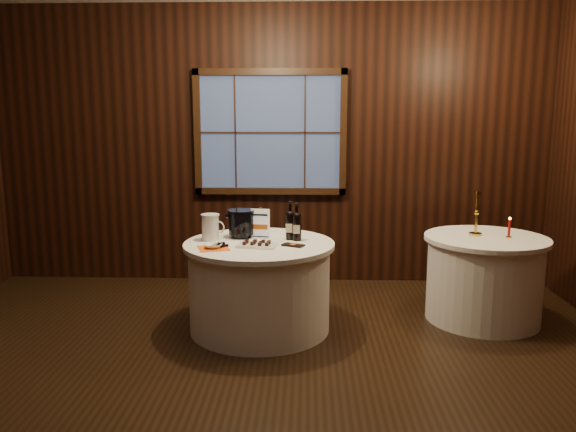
{
  "coord_description": "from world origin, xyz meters",
  "views": [
    {
      "loc": [
        0.41,
        -3.63,
        1.83
      ],
      "look_at": [
        0.25,
        0.9,
        1.02
      ],
      "focal_mm": 35.0,
      "sensor_mm": 36.0,
      "label": 1
    }
  ],
  "objects_px": {
    "brass_candlestick": "(476,219)",
    "port_bottle_left": "(290,223)",
    "sign_stand": "(261,228)",
    "grape_bunch": "(222,245)",
    "main_table": "(260,286)",
    "side_table": "(484,278)",
    "cracker_bowl": "(213,246)",
    "ice_bucket": "(241,223)",
    "chocolate_box": "(293,245)",
    "chocolate_plate": "(257,244)",
    "red_candle": "(509,230)",
    "glass_pitcher": "(211,227)",
    "port_bottle_right": "(297,224)"
  },
  "relations": [
    {
      "from": "port_bottle_right",
      "to": "glass_pitcher",
      "type": "relative_size",
      "value": 1.43
    },
    {
      "from": "port_bottle_left",
      "to": "ice_bucket",
      "type": "xyz_separation_m",
      "value": [
        -0.43,
        0.07,
        -0.02
      ]
    },
    {
      "from": "side_table",
      "to": "ice_bucket",
      "type": "distance_m",
      "value": 2.24
    },
    {
      "from": "port_bottle_left",
      "to": "chocolate_box",
      "type": "height_order",
      "value": "port_bottle_left"
    },
    {
      "from": "chocolate_box",
      "to": "glass_pitcher",
      "type": "xyz_separation_m",
      "value": [
        -0.72,
        0.2,
        0.11
      ]
    },
    {
      "from": "main_table",
      "to": "chocolate_box",
      "type": "height_order",
      "value": "chocolate_box"
    },
    {
      "from": "main_table",
      "to": "side_table",
      "type": "distance_m",
      "value": 2.02
    },
    {
      "from": "port_bottle_left",
      "to": "port_bottle_right",
      "type": "bearing_deg",
      "value": -16.41
    },
    {
      "from": "main_table",
      "to": "ice_bucket",
      "type": "xyz_separation_m",
      "value": [
        -0.17,
        0.19,
        0.51
      ]
    },
    {
      "from": "grape_bunch",
      "to": "brass_candlestick",
      "type": "relative_size",
      "value": 0.43
    },
    {
      "from": "sign_stand",
      "to": "red_candle",
      "type": "relative_size",
      "value": 1.46
    },
    {
      "from": "sign_stand",
      "to": "port_bottle_right",
      "type": "height_order",
      "value": "port_bottle_right"
    },
    {
      "from": "side_table",
      "to": "chocolate_plate",
      "type": "xyz_separation_m",
      "value": [
        -2.0,
        -0.45,
        0.4
      ]
    },
    {
      "from": "chocolate_plate",
      "to": "chocolate_box",
      "type": "xyz_separation_m",
      "value": [
        0.29,
        0.02,
        -0.01
      ]
    },
    {
      "from": "ice_bucket",
      "to": "red_candle",
      "type": "relative_size",
      "value": 1.32
    },
    {
      "from": "chocolate_plate",
      "to": "red_candle",
      "type": "relative_size",
      "value": 1.88
    },
    {
      "from": "port_bottle_left",
      "to": "cracker_bowl",
      "type": "height_order",
      "value": "port_bottle_left"
    },
    {
      "from": "brass_candlestick",
      "to": "cracker_bowl",
      "type": "bearing_deg",
      "value": -165.41
    },
    {
      "from": "ice_bucket",
      "to": "chocolate_box",
      "type": "height_order",
      "value": "ice_bucket"
    },
    {
      "from": "sign_stand",
      "to": "ice_bucket",
      "type": "relative_size",
      "value": 1.1
    },
    {
      "from": "grape_bunch",
      "to": "main_table",
      "type": "bearing_deg",
      "value": 36.35
    },
    {
      "from": "ice_bucket",
      "to": "cracker_bowl",
      "type": "bearing_deg",
      "value": -112.57
    },
    {
      "from": "side_table",
      "to": "glass_pitcher",
      "type": "relative_size",
      "value": 4.75
    },
    {
      "from": "chocolate_plate",
      "to": "red_candle",
      "type": "xyz_separation_m",
      "value": [
        2.18,
        0.4,
        0.06
      ]
    },
    {
      "from": "side_table",
      "to": "brass_candlestick",
      "type": "distance_m",
      "value": 0.54
    },
    {
      "from": "side_table",
      "to": "ice_bucket",
      "type": "bearing_deg",
      "value": -177.21
    },
    {
      "from": "chocolate_box",
      "to": "brass_candlestick",
      "type": "bearing_deg",
      "value": 42.36
    },
    {
      "from": "main_table",
      "to": "cracker_bowl",
      "type": "xyz_separation_m",
      "value": [
        -0.35,
        -0.23,
        0.4
      ]
    },
    {
      "from": "cracker_bowl",
      "to": "brass_candlestick",
      "type": "distance_m",
      "value": 2.35
    },
    {
      "from": "chocolate_plate",
      "to": "main_table",
      "type": "bearing_deg",
      "value": 88.93
    },
    {
      "from": "side_table",
      "to": "red_candle",
      "type": "relative_size",
      "value": 5.84
    },
    {
      "from": "sign_stand",
      "to": "chocolate_plate",
      "type": "xyz_separation_m",
      "value": [
        -0.0,
        -0.31,
        -0.07
      ]
    },
    {
      "from": "chocolate_box",
      "to": "brass_candlestick",
      "type": "height_order",
      "value": "brass_candlestick"
    },
    {
      "from": "port_bottle_left",
      "to": "side_table",
      "type": "bearing_deg",
      "value": 20.51
    },
    {
      "from": "grape_bunch",
      "to": "cracker_bowl",
      "type": "height_order",
      "value": "same"
    },
    {
      "from": "brass_candlestick",
      "to": "red_candle",
      "type": "relative_size",
      "value": 2.18
    },
    {
      "from": "main_table",
      "to": "sign_stand",
      "type": "bearing_deg",
      "value": 90.43
    },
    {
      "from": "brass_candlestick",
      "to": "sign_stand",
      "type": "bearing_deg",
      "value": -174.32
    },
    {
      "from": "sign_stand",
      "to": "glass_pitcher",
      "type": "distance_m",
      "value": 0.43
    },
    {
      "from": "brass_candlestick",
      "to": "port_bottle_left",
      "type": "bearing_deg",
      "value": -171.92
    },
    {
      "from": "ice_bucket",
      "to": "glass_pitcher",
      "type": "height_order",
      "value": "ice_bucket"
    },
    {
      "from": "port_bottle_left",
      "to": "ice_bucket",
      "type": "bearing_deg",
      "value": -174.75
    },
    {
      "from": "red_candle",
      "to": "glass_pitcher",
      "type": "bearing_deg",
      "value": -176.02
    },
    {
      "from": "sign_stand",
      "to": "grape_bunch",
      "type": "bearing_deg",
      "value": -118.74
    },
    {
      "from": "side_table",
      "to": "chocolate_box",
      "type": "relative_size",
      "value": 6.01
    },
    {
      "from": "sign_stand",
      "to": "chocolate_plate",
      "type": "relative_size",
      "value": 0.78
    },
    {
      "from": "cracker_bowl",
      "to": "side_table",
      "type": "bearing_deg",
      "value": 12.79
    },
    {
      "from": "port_bottle_right",
      "to": "side_table",
      "type": "bearing_deg",
      "value": 10.93
    },
    {
      "from": "sign_stand",
      "to": "port_bottle_right",
      "type": "relative_size",
      "value": 0.83
    },
    {
      "from": "sign_stand",
      "to": "chocolate_box",
      "type": "xyz_separation_m",
      "value": [
        0.29,
        -0.29,
        -0.08
      ]
    }
  ]
}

